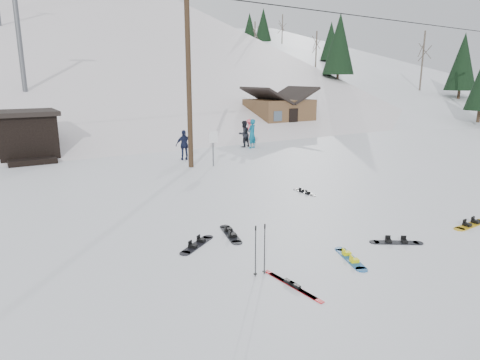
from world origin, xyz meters
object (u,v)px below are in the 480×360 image
hero_snowboard (350,258)px  hero_skis (292,285)px  cabin (279,114)px  utility_pole (189,75)px

hero_snowboard → hero_skis: bearing=120.3°
cabin → hero_skis: cabin is taller
hero_snowboard → hero_skis: 2.23m
utility_pole → cabin: size_ratio=1.67×
cabin → hero_snowboard: size_ratio=3.59×
cabin → hero_skis: (-16.59, -23.11, -1.45)m
utility_pole → cabin: utility_pole is taller
cabin → utility_pole: bearing=-142.4°
utility_pole → hero_snowboard: size_ratio=5.99×
hero_snowboard → hero_skis: size_ratio=0.80×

